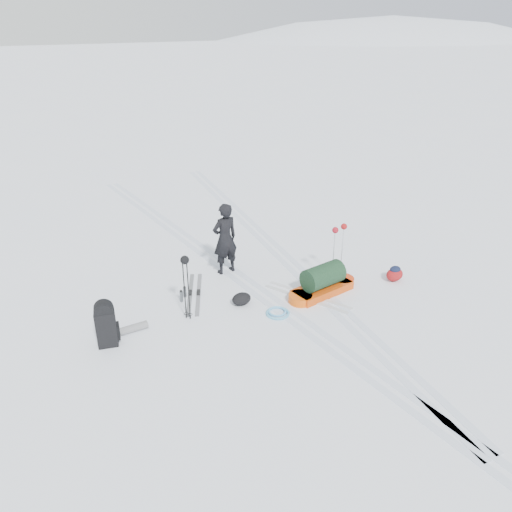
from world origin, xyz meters
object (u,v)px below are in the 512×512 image
object	(u,v)px
pulk_sled	(323,283)
ski_poles_black	(185,268)
skier	(225,239)
expedition_rucksack	(109,324)

from	to	relation	value
pulk_sled	ski_poles_black	world-z (taller)	ski_poles_black
pulk_sled	ski_poles_black	distance (m)	2.90
pulk_sled	ski_poles_black	bearing A→B (deg)	163.10
skier	pulk_sled	bearing A→B (deg)	121.21
expedition_rucksack	ski_poles_black	size ratio (longest dim) A/B	0.73
pulk_sled	ski_poles_black	xyz separation A→B (m)	(-2.74, 0.50, 0.82)
expedition_rucksack	pulk_sled	bearing A→B (deg)	8.60
skier	ski_poles_black	size ratio (longest dim) A/B	1.23
pulk_sled	ski_poles_black	size ratio (longest dim) A/B	1.30
pulk_sled	skier	bearing A→B (deg)	118.35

